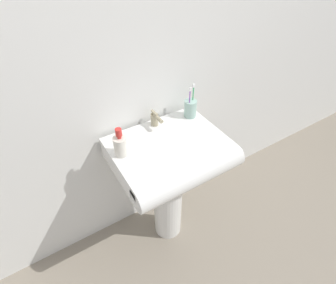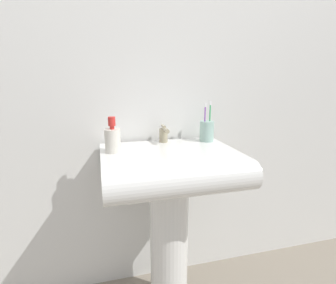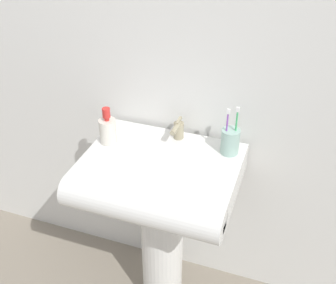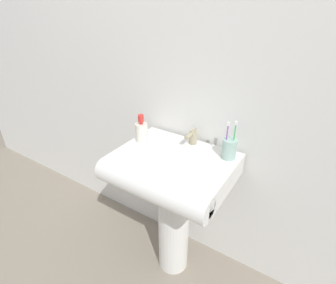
{
  "view_description": "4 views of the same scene",
  "coord_description": "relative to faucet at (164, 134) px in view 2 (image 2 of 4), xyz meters",
  "views": [
    {
      "loc": [
        -0.56,
        -0.9,
        1.76
      ],
      "look_at": [
        -0.01,
        -0.03,
        0.87
      ],
      "focal_mm": 28.0,
      "sensor_mm": 36.0,
      "label": 1
    },
    {
      "loc": [
        -0.3,
        -1.11,
        1.17
      ],
      "look_at": [
        -0.01,
        -0.03,
        0.89
      ],
      "focal_mm": 28.0,
      "sensor_mm": 36.0,
      "label": 2
    },
    {
      "loc": [
        0.47,
        -1.24,
        1.82
      ],
      "look_at": [
        0.03,
        0.0,
        0.93
      ],
      "focal_mm": 45.0,
      "sensor_mm": 36.0,
      "label": 3
    },
    {
      "loc": [
        0.6,
        -1.0,
        1.56
      ],
      "look_at": [
        -0.04,
        -0.01,
        0.92
      ],
      "focal_mm": 28.0,
      "sensor_mm": 36.0,
      "label": 4
    }
  ],
  "objects": [
    {
      "name": "sink_pedestal",
      "position": [
        -0.02,
        -0.16,
        -0.53
      ],
      "size": [
        0.19,
        0.19,
        0.72
      ],
      "primitive_type": "cylinder",
      "color": "white",
      "rests_on": "ground"
    },
    {
      "name": "wall_back",
      "position": [
        -0.02,
        0.1,
        0.31
      ],
      "size": [
        5.0,
        0.05,
        2.4
      ],
      "primitive_type": "cube",
      "color": "silver",
      "rests_on": "ground"
    },
    {
      "name": "soap_bottle",
      "position": [
        -0.26,
        -0.12,
        0.01
      ],
      "size": [
        0.07,
        0.07,
        0.16
      ],
      "color": "silver",
      "rests_on": "sink_basin"
    },
    {
      "name": "toothbrush_cup",
      "position": [
        0.23,
        -0.03,
        0.01
      ],
      "size": [
        0.07,
        0.07,
        0.21
      ],
      "color": "#99BFB2",
      "rests_on": "sink_basin"
    },
    {
      "name": "sink_basin",
      "position": [
        -0.02,
        -0.21,
        -0.11
      ],
      "size": [
        0.61,
        0.5,
        0.12
      ],
      "color": "white",
      "rests_on": "sink_pedestal"
    },
    {
      "name": "faucet",
      "position": [
        0.0,
        0.0,
        0.0
      ],
      "size": [
        0.04,
        0.11,
        0.09
      ],
      "color": "tan",
      "rests_on": "sink_basin"
    }
  ]
}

